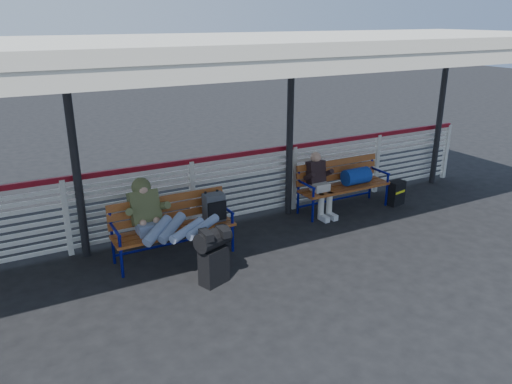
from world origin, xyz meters
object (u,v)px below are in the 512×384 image
traveler_man (170,223)px  companion_person (319,183)px  bench_left (184,218)px  suitcase_side (396,193)px  luggage_stack (214,254)px  bench_right (348,179)px

traveler_man → companion_person: traveler_man is taller
bench_left → companion_person: (2.71, 0.32, 0.01)m
companion_person → bench_left: bearing=-173.2°
bench_left → companion_person: 2.73m
suitcase_side → luggage_stack: bearing=-177.2°
luggage_stack → traveler_man: bearing=96.6°
luggage_stack → bench_right: (3.34, 1.37, 0.15)m
bench_left → bench_right: 3.38m
bench_right → traveler_man: traveler_man is taller
suitcase_side → companion_person: bearing=158.4°
luggage_stack → bench_left: 1.05m
luggage_stack → bench_left: size_ratio=0.44×
bench_left → traveler_man: bearing=-133.2°
bench_left → bench_right: size_ratio=1.00×
suitcase_side → traveler_man: bearing=173.5°
bench_left → traveler_man: size_ratio=1.10×
bench_left → suitcase_side: (4.31, 0.03, -0.35)m
companion_person → suitcase_side: (1.60, -0.30, -0.36)m
traveler_man → suitcase_side: bearing=4.6°
companion_person → suitcase_side: bearing=-10.5°
bench_left → luggage_stack: bearing=-89.0°
bench_right → traveler_man: bearing=-169.4°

